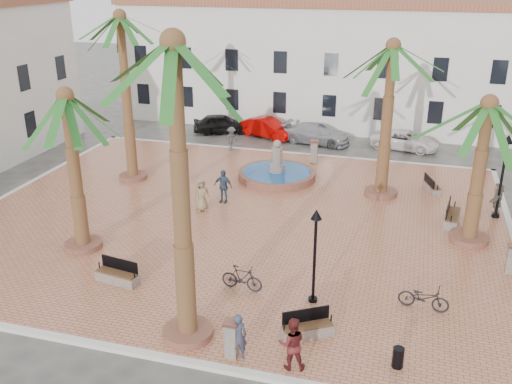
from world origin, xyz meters
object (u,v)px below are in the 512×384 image
pedestrian_east (497,199)px  car_black (222,123)px  bench_se (307,329)px  pedestrian_fountain_b (223,186)px  palm_sw (68,116)px  palm_e (486,124)px  bench_s (117,276)px  car_white (405,140)px  fountain (277,173)px  litter_bin (398,357)px  bench_ne (432,187)px  palm_s (175,78)px  lamppost_s (315,240)px  cyclist_a (238,336)px  bollard_e (512,258)px  bollard_se (232,338)px  palm_ne (392,65)px  pedestrian_north (231,139)px  bollard_n (314,151)px  bicycle_a (424,297)px  cyclist_b (292,344)px  pedestrian_fountain_a (202,195)px  lamppost_e (505,162)px  bench_e (452,217)px  bicycle_b (242,278)px  car_red (267,128)px  palm_nw (121,34)px  car_silver (316,134)px

pedestrian_east → car_black: (-18.34, 11.00, -0.29)m
bench_se → car_black: 26.00m
pedestrian_fountain_b → pedestrian_east: (13.67, 2.11, -0.03)m
palm_sw → palm_e: 17.37m
bench_s → car_white: bearing=73.9°
fountain → pedestrian_east: bearing=-10.1°
bench_s → litter_bin: bearing=-2.3°
bench_ne → litter_bin: 15.77m
palm_s → bench_ne: bearing=63.7°
fountain → palm_e: bearing=-27.9°
lamppost_s → cyclist_a: (-1.69, -3.90, -1.72)m
palm_sw → bollard_e: 18.93m
bollard_se → car_white: size_ratio=0.29×
palm_ne → pedestrian_north: size_ratio=5.19×
bollard_n → pedestrian_east: (10.25, -5.50, 0.09)m
bench_se → bollard_e: size_ratio=1.44×
bicycle_a → pedestrian_east: 10.26m
cyclist_b → pedestrian_fountain_a: cyclist_b is taller
palm_ne → car_black: 17.21m
bench_se → cyclist_a: (-1.91, -1.73, 0.54)m
lamppost_e → palm_sw: bearing=-154.6°
bench_e → cyclist_a: cyclist_a is taller
bicycle_b → pedestrian_north: pedestrian_north is taller
bicycle_a → car_white: (-1.50, 20.28, 0.01)m
bench_se → lamppost_e: size_ratio=0.42×
lamppost_s → bollard_se: lamppost_s is taller
lamppost_e → pedestrian_east: (0.00, 0.23, -2.02)m
palm_s → car_white: palm_s is taller
bench_ne → bicycle_a: bearing=158.8°
palm_sw → cyclist_b: bearing=-26.9°
palm_e → pedestrian_fountain_a: 13.72m
bench_s → bicycle_b: bearing=18.7°
bollard_e → car_white: bearing=106.4°
litter_bin → fountain: bearing=116.7°
litter_bin → cyclist_a: bearing=-169.2°
pedestrian_fountain_a → palm_ne: bearing=-2.5°
bench_ne → bollard_n: 7.80m
bench_se → cyclist_a: 2.63m
cyclist_b → car_white: 24.90m
pedestrian_north → car_red: (1.40, 4.20, -0.25)m
palm_nw → bollard_e: (19.95, -5.78, -7.59)m
bench_ne → cyclist_b: (-4.20, -16.67, 0.64)m
bench_ne → car_black: car_black is taller
pedestrian_north → car_silver: 6.31m
palm_e → lamppost_s: (-5.89, -6.90, -2.95)m
palm_sw → bicycle_a: (14.58, -0.92, -5.49)m
bollard_e → cyclist_a: 12.20m
litter_bin → pedestrian_fountain_a: bearing=136.4°
palm_s → bench_se: (3.89, 1.09, -8.45)m
bench_ne → lamppost_s: 13.66m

